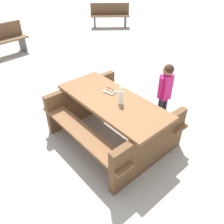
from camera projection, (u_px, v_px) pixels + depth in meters
ground_plane at (112, 138)px, 3.71m from camera, size 30.00×30.00×0.00m
picnic_table at (112, 116)px, 3.45m from camera, size 1.84×1.45×0.75m
soda_bottle at (121, 96)px, 3.11m from camera, size 0.07×0.07×0.26m
hotdog_tray at (110, 91)px, 3.41m from camera, size 0.20×0.14×0.08m
child_in_coat at (165, 87)px, 3.63m from camera, size 0.18×0.27×1.11m
park_bench_near at (110, 15)px, 8.74m from camera, size 1.28×1.40×0.85m
park_bench_mid at (0, 40)px, 6.29m from camera, size 0.50×1.52×0.85m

